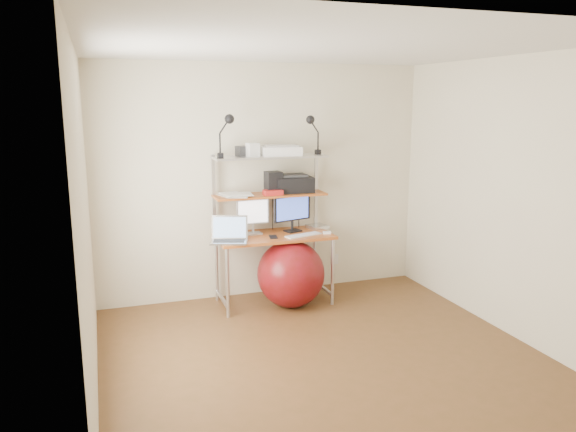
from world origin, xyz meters
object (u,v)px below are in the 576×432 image
object	(u,v)px
monitor_black	(292,210)
printer	(293,184)
monitor_silver	(253,214)
exercise_ball	(291,274)
laptop	(229,236)

from	to	relation	value
monitor_black	printer	distance (m)	0.29
monitor_silver	printer	xyz separation A→B (m)	(0.46, 0.05, 0.29)
printer	monitor_black	bearing A→B (deg)	-112.93
printer	exercise_ball	world-z (taller)	printer
laptop	printer	bearing A→B (deg)	38.44
monitor_silver	monitor_black	world-z (taller)	monitor_black
monitor_black	laptop	distance (m)	0.79
monitor_silver	laptop	distance (m)	0.42
laptop	printer	distance (m)	0.94
exercise_ball	laptop	bearing A→B (deg)	176.14
monitor_silver	monitor_black	bearing A→B (deg)	-7.03
monitor_silver	exercise_ball	world-z (taller)	monitor_silver
monitor_silver	printer	bearing A→B (deg)	2.02
monitor_silver	exercise_ball	distance (m)	0.73
laptop	printer	world-z (taller)	printer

